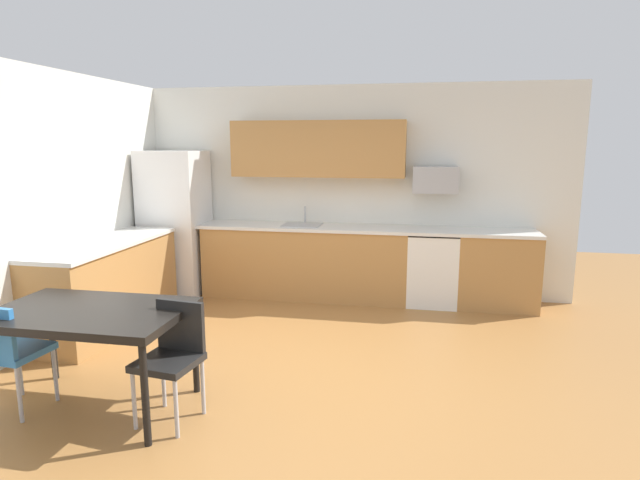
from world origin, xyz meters
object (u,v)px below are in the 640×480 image
oven_range (432,268)px  dining_table (89,318)px  refrigerator (176,223)px  chair_far_side (7,348)px  microwave (435,180)px  chair_near_table (173,351)px

oven_range → dining_table: oven_range is taller
refrigerator → chair_far_side: size_ratio=2.21×
microwave → dining_table: size_ratio=0.39×
dining_table → chair_far_side: bearing=-162.4°
refrigerator → microwave: refrigerator is taller
oven_range → chair_far_side: 4.56m
oven_range → chair_far_side: size_ratio=1.07×
oven_range → chair_near_table: oven_range is taller
dining_table → chair_far_side: (-0.56, -0.18, -0.21)m
chair_far_side → oven_range: bearing=47.2°
microwave → chair_far_side: bearing=-131.9°
oven_range → dining_table: (-2.54, -3.17, 0.26)m
oven_range → chair_near_table: 3.69m
chair_near_table → chair_far_side: 1.22m
dining_table → chair_near_table: chair_near_table is taller
microwave → dining_table: microwave is taller
oven_range → microwave: (-0.00, 0.10, 1.08)m
dining_table → chair_near_table: (0.65, -0.01, -0.21)m
refrigerator → chair_near_table: (1.46, -3.09, -0.43)m
refrigerator → chair_near_table: 3.45m
microwave → oven_range: bearing=-90.0°
refrigerator → dining_table: 3.20m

